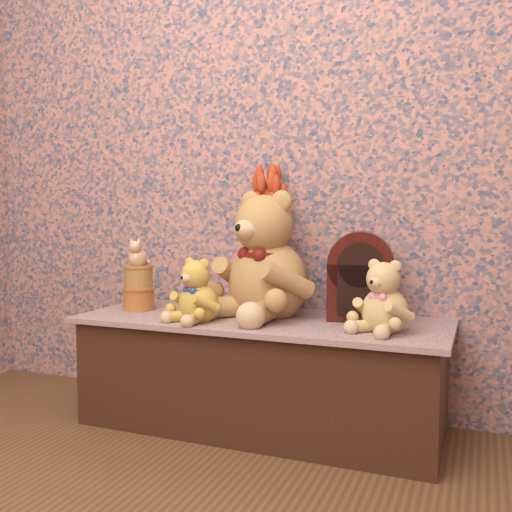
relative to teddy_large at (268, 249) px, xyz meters
The scene contains 10 objects.
display_shelf 0.47m from the teddy_large, 99.80° to the right, with size 1.40×0.55×0.42m, color #395075.
teddy_large is the anchor object (origin of this frame).
teddy_medium 0.31m from the teddy_large, 136.73° to the right, with size 0.20×0.24×0.25m, color gold, non-canonical shape.
teddy_small 0.50m from the teddy_large, 15.23° to the right, with size 0.21×0.25×0.26m, color tan, non-canonical shape.
cathedral_radio 0.36m from the teddy_large, 11.24° to the left, with size 0.24×0.17×0.33m, color #330E09, non-canonical shape.
ceramic_vase 0.19m from the teddy_large, 110.36° to the left, with size 0.13×0.13×0.22m, color tan.
dried_stalks 0.19m from the teddy_large, 110.36° to the left, with size 0.19×0.19×0.37m, color #C53F1F, non-canonical shape.
biscuit_tin_lower 0.59m from the teddy_large, behind, with size 0.13×0.13×0.09m, color gold.
biscuit_tin_upper 0.56m from the teddy_large, behind, with size 0.12×0.12×0.09m, color #CDB759.
cat_figurine 0.55m from the teddy_large, behind, with size 0.09×0.10×0.12m, color silver, non-canonical shape.
Camera 1 is at (0.78, -0.76, 0.82)m, focal length 40.15 mm.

